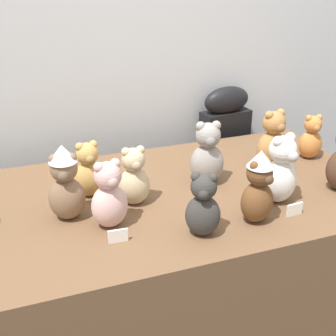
% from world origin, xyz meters
% --- Properties ---
extents(wall_back, '(7.00, 0.08, 2.60)m').
position_xyz_m(wall_back, '(0.00, 0.99, 1.30)').
color(wall_back, silver).
rests_on(wall_back, ground_plane).
extents(display_table, '(1.81, 0.97, 0.77)m').
position_xyz_m(display_table, '(0.00, 0.25, 0.38)').
color(display_table, brown).
rests_on(display_table, ground_plane).
extents(instrument_case, '(0.29, 0.16, 1.01)m').
position_xyz_m(instrument_case, '(0.57, 0.87, 0.51)').
color(instrument_case, black).
rests_on(instrument_case, ground_plane).
extents(teddy_bear_ginger, '(0.12, 0.11, 0.22)m').
position_xyz_m(teddy_bear_ginger, '(0.77, 0.37, 0.87)').
color(teddy_bear_ginger, '#D17F3D').
rests_on(teddy_bear_ginger, display_table).
extents(teddy_bear_honey, '(0.13, 0.11, 0.24)m').
position_xyz_m(teddy_bear_honey, '(-0.31, 0.35, 0.88)').
color(teddy_bear_honey, tan).
rests_on(teddy_bear_honey, display_table).
extents(teddy_bear_snow, '(0.17, 0.16, 0.29)m').
position_xyz_m(teddy_bear_snow, '(0.40, 0.05, 0.90)').
color(teddy_bear_snow, white).
rests_on(teddy_bear_snow, display_table).
extents(teddy_bear_blush, '(0.15, 0.14, 0.26)m').
position_xyz_m(teddy_bear_blush, '(-0.28, 0.10, 0.89)').
color(teddy_bear_blush, beige).
rests_on(teddy_bear_blush, display_table).
extents(teddy_bear_chestnut, '(0.16, 0.14, 0.29)m').
position_xyz_m(teddy_bear_chestnut, '(0.24, -0.05, 0.91)').
color(teddy_bear_chestnut, brown).
rests_on(teddy_bear_chestnut, display_table).
extents(teddy_bear_caramel, '(0.16, 0.14, 0.28)m').
position_xyz_m(teddy_bear_caramel, '(0.54, 0.34, 0.90)').
color(teddy_bear_caramel, '#B27A42').
rests_on(teddy_bear_caramel, display_table).
extents(teddy_bear_mocha, '(0.15, 0.14, 0.30)m').
position_xyz_m(teddy_bear_mocha, '(-0.42, 0.20, 0.91)').
color(teddy_bear_mocha, '#7F6047').
rests_on(teddy_bear_mocha, display_table).
extents(teddy_bear_charcoal, '(0.16, 0.15, 0.24)m').
position_xyz_m(teddy_bear_charcoal, '(0.02, -0.07, 0.88)').
color(teddy_bear_charcoal, '#383533').
rests_on(teddy_bear_charcoal, display_table).
extents(teddy_bear_ash, '(0.17, 0.15, 0.28)m').
position_xyz_m(teddy_bear_ash, '(0.19, 0.29, 0.90)').
color(teddy_bear_ash, gray).
rests_on(teddy_bear_ash, display_table).
extents(teddy_bear_sand, '(0.13, 0.11, 0.25)m').
position_xyz_m(teddy_bear_sand, '(-0.15, 0.22, 0.88)').
color(teddy_bear_sand, '#CCB78E').
rests_on(teddy_bear_sand, display_table).
extents(name_card_front_left, '(0.07, 0.01, 0.05)m').
position_xyz_m(name_card_front_left, '(-0.28, -0.02, 0.79)').
color(name_card_front_left, white).
rests_on(name_card_front_left, display_table).
extents(name_card_front_middle, '(0.07, 0.01, 0.05)m').
position_xyz_m(name_card_front_middle, '(0.40, -0.07, 0.79)').
color(name_card_front_middle, white).
rests_on(name_card_front_middle, display_table).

